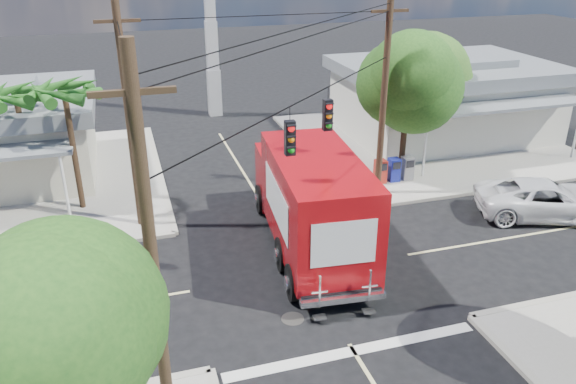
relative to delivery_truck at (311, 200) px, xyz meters
name	(u,v)px	position (x,y,z in m)	size (l,w,h in m)	color
ground	(305,272)	(-0.71, -1.53, -1.98)	(120.00, 120.00, 0.00)	black
sidewalk_ne	(425,142)	(10.17, 9.35, -1.91)	(14.12, 14.12, 0.14)	#9F9A90
sidewalk_nw	(9,187)	(-11.59, 9.35, -1.91)	(14.12, 14.12, 0.14)	#9F9A90
road_markings	(319,295)	(-0.71, -3.01, -1.97)	(32.00, 32.00, 0.01)	beige
building_ne	(444,96)	(11.79, 10.43, 0.34)	(11.80, 10.20, 4.50)	white
radio_tower	(211,27)	(-0.21, 18.47, 3.67)	(0.80, 0.80, 17.00)	silver
tree_sw_front	(54,351)	(-7.70, -9.08, 2.36)	(3.88, 3.78, 6.03)	#422D1C
tree_ne_front	(409,80)	(6.50, 5.22, 2.79)	(4.21, 4.14, 6.66)	#422D1C
tree_ne_back	(434,79)	(9.10, 7.42, 2.21)	(3.77, 3.66, 5.82)	#422D1C
palm_nw_front	(64,94)	(-8.21, 5.97, 3.07)	(3.01, 3.08, 5.59)	#422D1C
palm_nw_back	(16,98)	(-10.21, 7.47, 2.70)	(3.01, 3.08, 5.19)	#422D1C
utility_poles	(246,134)	(-2.29, 0.07, 2.70)	(12.00, 10.68, 9.00)	#473321
vending_boxes	(394,170)	(5.79, 4.67, -1.29)	(1.90, 0.50, 1.10)	#B3271B
delivery_truck	(311,200)	(0.00, 0.00, 0.00)	(3.61, 9.20, 3.89)	black
parked_car	(545,199)	(10.20, -0.31, -1.20)	(2.57, 5.56, 1.55)	silver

